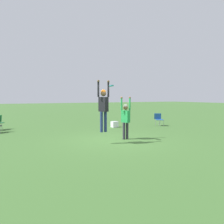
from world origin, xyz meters
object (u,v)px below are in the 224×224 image
at_px(cooler_box, 114,124).
at_px(camping_chair_0, 159,118).
at_px(frisbee, 111,86).
at_px(person_jumping, 103,105).
at_px(person_defending, 126,117).

bearing_deg(cooler_box, camping_chair_0, -12.95).
relative_size(frisbee, camping_chair_0, 0.27).
xyz_separation_m(person_jumping, camping_chair_0, (5.88, 3.52, -1.17)).
relative_size(person_defending, camping_chair_0, 2.37).
bearing_deg(person_defending, frisbee, -100.06).
relative_size(person_defending, cooler_box, 5.06).
height_order(person_jumping, person_defending, person_jumping).
height_order(frisbee, cooler_box, frisbee).
distance_m(frisbee, cooler_box, 5.05).
bearing_deg(person_jumping, camping_chair_0, -77.03).
bearing_deg(camping_chair_0, person_jumping, 62.11).
bearing_deg(frisbee, cooler_box, 60.05).
xyz_separation_m(person_defending, cooler_box, (1.44, 3.79, -0.86)).
height_order(frisbee, camping_chair_0, frisbee).
relative_size(person_jumping, cooler_box, 5.51).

